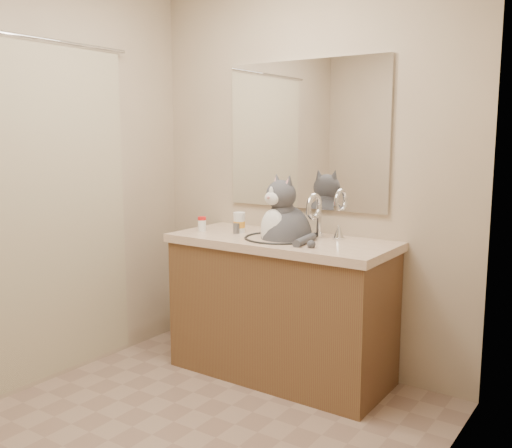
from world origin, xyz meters
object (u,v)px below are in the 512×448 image
(cat, at_px, (285,233))
(pill_bottle_orange, at_px, (239,223))
(grey_canister, at_px, (236,228))
(pill_bottle_redcap, at_px, (202,224))

(cat, height_order, pill_bottle_orange, cat)
(pill_bottle_orange, distance_m, grey_canister, 0.05)
(cat, distance_m, grey_canister, 0.33)
(cat, height_order, grey_canister, cat)
(cat, relative_size, pill_bottle_orange, 4.68)
(pill_bottle_orange, xyz_separation_m, grey_canister, (0.01, -0.04, -0.03))
(cat, bearing_deg, grey_canister, -158.15)
(pill_bottle_orange, height_order, grey_canister, pill_bottle_orange)
(pill_bottle_orange, bearing_deg, cat, -1.53)
(cat, relative_size, pill_bottle_redcap, 6.55)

